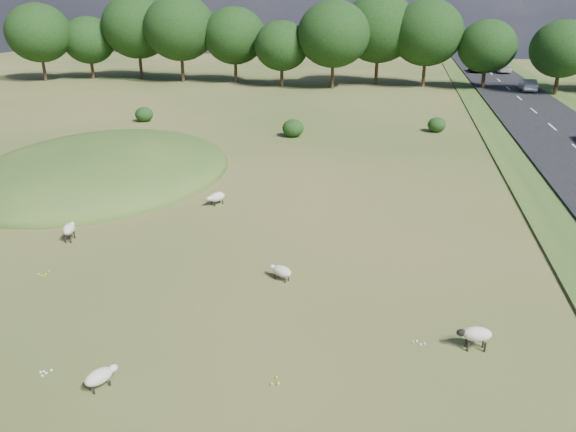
% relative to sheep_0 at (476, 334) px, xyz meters
% --- Properties ---
extents(ground, '(160.00, 160.00, 0.00)m').
position_rel_sheep_0_xyz_m(ground, '(-9.75, 24.07, -0.57)').
color(ground, '#325319').
rests_on(ground, ground).
extents(mound, '(16.00, 20.00, 4.00)m').
position_rel_sheep_0_xyz_m(mound, '(-21.75, 16.07, -0.57)').
color(mound, '#33561E').
rests_on(mound, ground).
extents(road, '(8.00, 150.00, 0.25)m').
position_rel_sheep_0_xyz_m(road, '(10.25, 34.07, -0.44)').
color(road, black).
rests_on(road, ground).
extents(treeline, '(96.28, 14.66, 11.70)m').
position_rel_sheep_0_xyz_m(treeline, '(-10.81, 59.50, 6.00)').
color(treeline, black).
rests_on(treeline, ground).
extents(shrubs, '(28.18, 5.88, 1.45)m').
position_rel_sheep_0_xyz_m(shrubs, '(-13.22, 31.09, 0.12)').
color(shrubs, black).
rests_on(shrubs, ground).
extents(sheep_0, '(1.16, 0.61, 0.81)m').
position_rel_sheep_0_xyz_m(sheep_0, '(0.00, 0.00, 0.00)').
color(sheep_0, beige).
rests_on(sheep_0, ground).
extents(sheep_1, '(0.72, 1.19, 0.83)m').
position_rel_sheep_0_xyz_m(sheep_1, '(-17.65, 5.47, 0.01)').
color(sheep_1, beige).
rests_on(sheep_1, ground).
extents(sheep_3, '(0.84, 1.09, 0.62)m').
position_rel_sheep_0_xyz_m(sheep_3, '(-10.82, -4.14, -0.18)').
color(sheep_3, beige).
rests_on(sheep_3, ground).
extents(sheep_4, '(0.99, 1.24, 0.71)m').
position_rel_sheep_0_xyz_m(sheep_4, '(-12.47, 11.57, -0.12)').
color(sheep_4, beige).
rests_on(sheep_4, ground).
extents(sheep_5, '(1.09, 0.80, 0.61)m').
position_rel_sheep_0_xyz_m(sheep_5, '(-7.11, 3.52, -0.18)').
color(sheep_5, beige).
rests_on(sheep_5, ground).
extents(car_1, '(1.54, 4.43, 1.46)m').
position_rel_sheep_0_xyz_m(car_1, '(12.15, 58.10, 0.41)').
color(car_1, silver).
rests_on(car_1, road).
extents(car_3, '(2.08, 5.12, 1.49)m').
position_rel_sheep_0_xyz_m(car_3, '(12.15, 77.79, 0.43)').
color(car_3, silver).
rests_on(car_3, road).
extents(car_4, '(2.31, 5.00, 1.39)m').
position_rel_sheep_0_xyz_m(car_4, '(8.35, 77.78, 0.38)').
color(car_4, black).
rests_on(car_4, road).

